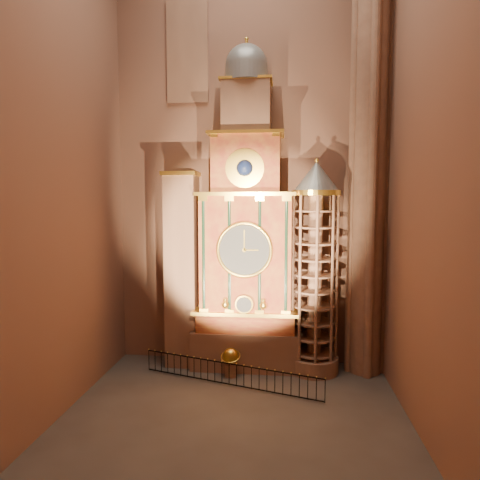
# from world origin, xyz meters

# --- Properties ---
(floor) EXTENTS (14.00, 14.00, 0.00)m
(floor) POSITION_xyz_m (0.00, 0.00, 0.00)
(floor) COLOR #383330
(floor) RESTS_ON ground
(wall_back) EXTENTS (22.00, 0.00, 22.00)m
(wall_back) POSITION_xyz_m (0.00, 6.00, 11.00)
(wall_back) COLOR brown
(wall_back) RESTS_ON floor
(wall_left) EXTENTS (0.00, 22.00, 22.00)m
(wall_left) POSITION_xyz_m (-7.00, 0.00, 11.00)
(wall_left) COLOR brown
(wall_left) RESTS_ON floor
(wall_right) EXTENTS (0.00, 22.00, 22.00)m
(wall_right) POSITION_xyz_m (7.00, 0.00, 11.00)
(wall_right) COLOR brown
(wall_right) RESTS_ON floor
(astronomical_clock) EXTENTS (5.60, 2.41, 16.70)m
(astronomical_clock) POSITION_xyz_m (0.00, 4.96, 6.68)
(astronomical_clock) COLOR #8C634C
(astronomical_clock) RESTS_ON floor
(portrait_tower) EXTENTS (1.80, 1.60, 10.20)m
(portrait_tower) POSITION_xyz_m (-3.40, 4.98, 5.15)
(portrait_tower) COLOR #8C634C
(portrait_tower) RESTS_ON floor
(stair_turret) EXTENTS (2.50, 2.50, 10.80)m
(stair_turret) POSITION_xyz_m (3.50, 4.70, 5.27)
(stair_turret) COLOR #8C634C
(stair_turret) RESTS_ON floor
(gothic_pier) EXTENTS (2.04, 2.04, 22.00)m
(gothic_pier) POSITION_xyz_m (6.10, 5.00, 11.00)
(gothic_pier) COLOR #8C634C
(gothic_pier) RESTS_ON floor
(stained_glass_window) EXTENTS (2.20, 0.14, 5.20)m
(stained_glass_window) POSITION_xyz_m (-3.20, 5.92, 16.50)
(stained_glass_window) COLOR navy
(stained_glass_window) RESTS_ON wall_back
(celestial_globe) EXTENTS (1.15, 1.10, 1.44)m
(celestial_globe) POSITION_xyz_m (-0.65, 3.59, 0.87)
(celestial_globe) COLOR #8C634C
(celestial_globe) RESTS_ON floor
(iron_railing) EXTENTS (8.67, 2.78, 1.06)m
(iron_railing) POSITION_xyz_m (-0.58, 2.47, 0.57)
(iron_railing) COLOR black
(iron_railing) RESTS_ON floor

